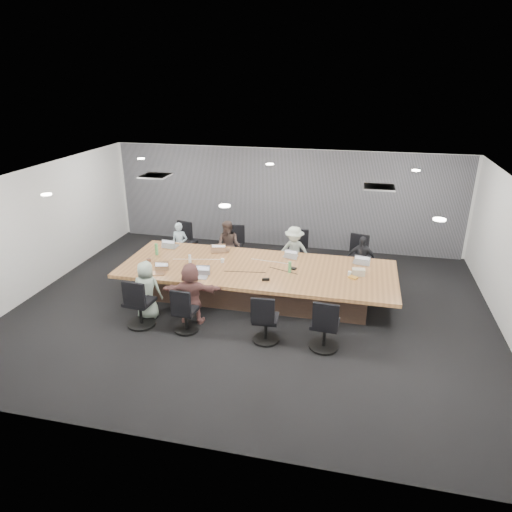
% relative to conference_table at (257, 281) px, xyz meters
% --- Properties ---
extents(floor, '(10.00, 8.00, 0.00)m').
position_rel_conference_table_xyz_m(floor, '(0.00, -0.50, -0.40)').
color(floor, black).
rests_on(floor, ground).
extents(ceiling, '(10.00, 8.00, 0.00)m').
position_rel_conference_table_xyz_m(ceiling, '(0.00, -0.50, 2.40)').
color(ceiling, white).
rests_on(ceiling, wall_back).
extents(wall_back, '(10.00, 0.00, 2.80)m').
position_rel_conference_table_xyz_m(wall_back, '(0.00, 3.50, 1.00)').
color(wall_back, silver).
rests_on(wall_back, ground).
extents(wall_front, '(10.00, 0.00, 2.80)m').
position_rel_conference_table_xyz_m(wall_front, '(0.00, -4.50, 1.00)').
color(wall_front, silver).
rests_on(wall_front, ground).
extents(wall_left, '(0.00, 8.00, 2.80)m').
position_rel_conference_table_xyz_m(wall_left, '(-5.00, -0.50, 1.00)').
color(wall_left, silver).
rests_on(wall_left, ground).
extents(curtain, '(9.80, 0.04, 2.80)m').
position_rel_conference_table_xyz_m(curtain, '(0.00, 3.42, 1.00)').
color(curtain, slate).
rests_on(curtain, ground).
extents(conference_table, '(6.00, 2.20, 0.74)m').
position_rel_conference_table_xyz_m(conference_table, '(0.00, 0.00, 0.00)').
color(conference_table, '#50382D').
rests_on(conference_table, ground).
extents(chair_0, '(0.73, 0.73, 0.86)m').
position_rel_conference_table_xyz_m(chair_0, '(-2.36, 1.70, 0.03)').
color(chair_0, black).
rests_on(chair_0, ground).
extents(chair_1, '(0.66, 0.66, 0.86)m').
position_rel_conference_table_xyz_m(chair_1, '(-1.04, 1.70, 0.03)').
color(chair_1, black).
rests_on(chair_1, ground).
extents(chair_2, '(0.68, 0.68, 0.86)m').
position_rel_conference_table_xyz_m(chair_2, '(0.62, 1.70, 0.03)').
color(chair_2, black).
rests_on(chair_2, ground).
extents(chair_3, '(0.70, 0.70, 0.85)m').
position_rel_conference_table_xyz_m(chair_3, '(2.22, 1.70, 0.02)').
color(chair_3, black).
rests_on(chair_3, ground).
extents(chair_4, '(0.65, 0.65, 0.88)m').
position_rel_conference_table_xyz_m(chair_4, '(-1.99, -1.70, 0.04)').
color(chair_4, black).
rests_on(chair_4, ground).
extents(chair_5, '(0.51, 0.51, 0.73)m').
position_rel_conference_table_xyz_m(chair_5, '(-1.03, -1.70, -0.03)').
color(chair_5, black).
rests_on(chair_5, ground).
extents(chair_6, '(0.57, 0.57, 0.80)m').
position_rel_conference_table_xyz_m(chair_6, '(0.56, -1.70, -0.00)').
color(chair_6, black).
rests_on(chair_6, ground).
extents(chair_7, '(0.61, 0.61, 0.85)m').
position_rel_conference_table_xyz_m(chair_7, '(1.65, -1.70, 0.02)').
color(chair_7, black).
rests_on(chair_7, ground).
extents(person_0, '(0.44, 0.31, 1.16)m').
position_rel_conference_table_xyz_m(person_0, '(-2.36, 1.35, 0.18)').
color(person_0, '#A7BFCC').
rests_on(person_0, ground).
extents(laptop_0, '(0.36, 0.26, 0.02)m').
position_rel_conference_table_xyz_m(laptop_0, '(-2.36, 0.80, 0.35)').
color(laptop_0, '#B2B2B7').
rests_on(laptop_0, conference_table).
extents(person_1, '(0.69, 0.57, 1.30)m').
position_rel_conference_table_xyz_m(person_1, '(-1.04, 1.35, 0.25)').
color(person_1, '#40312C').
rests_on(person_1, ground).
extents(laptop_1, '(0.40, 0.32, 0.02)m').
position_rel_conference_table_xyz_m(laptop_1, '(-1.04, 0.80, 0.35)').
color(laptop_1, '#8C6647').
rests_on(laptop_1, conference_table).
extents(person_2, '(0.88, 0.57, 1.29)m').
position_rel_conference_table_xyz_m(person_2, '(0.62, 1.35, 0.24)').
color(person_2, '#ADBAAB').
rests_on(person_2, ground).
extents(laptop_2, '(0.35, 0.27, 0.02)m').
position_rel_conference_table_xyz_m(laptop_2, '(0.62, 0.80, 0.35)').
color(laptop_2, '#B2B2B7').
rests_on(laptop_2, conference_table).
extents(person_3, '(0.69, 0.29, 1.17)m').
position_rel_conference_table_xyz_m(person_3, '(2.22, 1.35, 0.19)').
color(person_3, black).
rests_on(person_3, ground).
extents(laptop_3, '(0.37, 0.28, 0.02)m').
position_rel_conference_table_xyz_m(laptop_3, '(2.22, 0.80, 0.35)').
color(laptop_3, '#B2B2B7').
rests_on(laptop_3, conference_table).
extents(person_4, '(0.64, 0.45, 1.23)m').
position_rel_conference_table_xyz_m(person_4, '(-1.99, -1.35, 0.22)').
color(person_4, '#9AAE9B').
rests_on(person_4, ground).
extents(laptop_4, '(0.35, 0.28, 0.02)m').
position_rel_conference_table_xyz_m(laptop_4, '(-1.99, -0.80, 0.35)').
color(laptop_4, '#8C6647').
rests_on(laptop_4, conference_table).
extents(person_5, '(1.25, 0.63, 1.29)m').
position_rel_conference_table_xyz_m(person_5, '(-1.03, -1.35, 0.24)').
color(person_5, brown).
rests_on(person_5, ground).
extents(laptop_5, '(0.32, 0.23, 0.02)m').
position_rel_conference_table_xyz_m(laptop_5, '(-1.03, -0.80, 0.35)').
color(laptop_5, '#B2B2B7').
rests_on(laptop_5, conference_table).
extents(bottle_green_left, '(0.08, 0.08, 0.27)m').
position_rel_conference_table_xyz_m(bottle_green_left, '(-2.47, 0.21, 0.47)').
color(bottle_green_left, '#4A9552').
rests_on(bottle_green_left, conference_table).
extents(bottle_green_right, '(0.07, 0.07, 0.24)m').
position_rel_conference_table_xyz_m(bottle_green_right, '(0.74, -0.10, 0.46)').
color(bottle_green_right, '#4A9552').
rests_on(bottle_green_right, conference_table).
extents(bottle_clear, '(0.07, 0.07, 0.21)m').
position_rel_conference_table_xyz_m(bottle_clear, '(-1.51, -0.13, 0.45)').
color(bottle_clear, silver).
rests_on(bottle_clear, conference_table).
extents(cup_white_far, '(0.09, 0.09, 0.09)m').
position_rel_conference_table_xyz_m(cup_white_far, '(-0.82, 0.10, 0.39)').
color(cup_white_far, white).
rests_on(cup_white_far, conference_table).
extents(cup_white_near, '(0.08, 0.08, 0.09)m').
position_rel_conference_table_xyz_m(cup_white_near, '(2.00, 0.03, 0.38)').
color(cup_white_near, white).
rests_on(cup_white_near, conference_table).
extents(mug_brown, '(0.10, 0.10, 0.12)m').
position_rel_conference_table_xyz_m(mug_brown, '(-2.41, -0.33, 0.40)').
color(mug_brown, brown).
rests_on(mug_brown, conference_table).
extents(mic_left, '(0.17, 0.14, 0.03)m').
position_rel_conference_table_xyz_m(mic_left, '(-1.01, -0.57, 0.35)').
color(mic_left, black).
rests_on(mic_left, conference_table).
extents(mic_right, '(0.18, 0.14, 0.03)m').
position_rel_conference_table_xyz_m(mic_right, '(0.78, 0.09, 0.35)').
color(mic_right, black).
rests_on(mic_right, conference_table).
extents(stapler, '(0.16, 0.08, 0.06)m').
position_rel_conference_table_xyz_m(stapler, '(0.33, -0.63, 0.37)').
color(stapler, black).
rests_on(stapler, conference_table).
extents(canvas_bag, '(0.28, 0.19, 0.14)m').
position_rel_conference_table_xyz_m(canvas_bag, '(2.18, 0.08, 0.41)').
color(canvas_bag, '#BDB197').
rests_on(canvas_bag, conference_table).
extents(snack_packet, '(0.21, 0.19, 0.04)m').
position_rel_conference_table_xyz_m(snack_packet, '(2.07, -0.11, 0.36)').
color(snack_packet, orange).
rests_on(snack_packet, conference_table).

